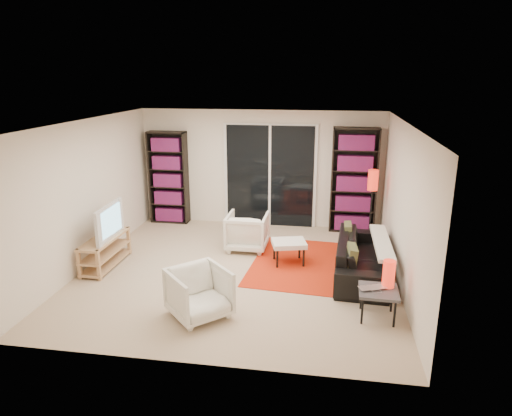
{
  "coord_description": "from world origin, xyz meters",
  "views": [
    {
      "loc": [
        1.36,
        -6.71,
        3.1
      ],
      "look_at": [
        0.25,
        0.3,
        1.0
      ],
      "focal_mm": 32.0,
      "sensor_mm": 36.0,
      "label": 1
    }
  ],
  "objects_px": {
    "sofa": "(363,257)",
    "armchair_back": "(247,231)",
    "armchair_front": "(199,293)",
    "side_table": "(378,293)",
    "tv_stand": "(105,251)",
    "floor_lamp": "(372,188)",
    "bookshelf_left": "(169,178)",
    "ottoman": "(289,244)",
    "bookshelf_right": "(354,181)"
  },
  "relations": [
    {
      "from": "sofa",
      "to": "ottoman",
      "type": "bearing_deg",
      "value": 82.13
    },
    {
      "from": "bookshelf_right",
      "to": "tv_stand",
      "type": "height_order",
      "value": "bookshelf_right"
    },
    {
      "from": "armchair_front",
      "to": "floor_lamp",
      "type": "xyz_separation_m",
      "value": [
        2.43,
        3.19,
        0.74
      ]
    },
    {
      "from": "armchair_front",
      "to": "side_table",
      "type": "xyz_separation_m",
      "value": [
        2.32,
        0.32,
        0.03
      ]
    },
    {
      "from": "sofa",
      "to": "tv_stand",
      "type": "bearing_deg",
      "value": 98.23
    },
    {
      "from": "armchair_back",
      "to": "sofa",
      "type": "bearing_deg",
      "value": 159.12
    },
    {
      "from": "armchair_back",
      "to": "armchair_front",
      "type": "bearing_deg",
      "value": 86.13
    },
    {
      "from": "armchair_front",
      "to": "ottoman",
      "type": "relative_size",
      "value": 1.12
    },
    {
      "from": "tv_stand",
      "to": "ottoman",
      "type": "relative_size",
      "value": 1.83
    },
    {
      "from": "floor_lamp",
      "to": "armchair_back",
      "type": "bearing_deg",
      "value": -162.46
    },
    {
      "from": "bookshelf_right",
      "to": "armchair_front",
      "type": "xyz_separation_m",
      "value": [
        -2.12,
        -3.81,
        -0.72
      ]
    },
    {
      "from": "bookshelf_left",
      "to": "sofa",
      "type": "xyz_separation_m",
      "value": [
        3.94,
        -2.12,
        -0.67
      ]
    },
    {
      "from": "sofa",
      "to": "floor_lamp",
      "type": "distance_m",
      "value": 1.7
    },
    {
      "from": "armchair_back",
      "to": "ottoman",
      "type": "xyz_separation_m",
      "value": [
        0.81,
        -0.55,
        0.01
      ]
    },
    {
      "from": "tv_stand",
      "to": "bookshelf_right",
      "type": "bearing_deg",
      "value": 30.7
    },
    {
      "from": "floor_lamp",
      "to": "ottoman",
      "type": "bearing_deg",
      "value": -138.63
    },
    {
      "from": "bookshelf_right",
      "to": "floor_lamp",
      "type": "xyz_separation_m",
      "value": [
        0.31,
        -0.62,
        0.02
      ]
    },
    {
      "from": "bookshelf_right",
      "to": "side_table",
      "type": "relative_size",
      "value": 4.05
    },
    {
      "from": "side_table",
      "to": "armchair_front",
      "type": "bearing_deg",
      "value": -172.05
    },
    {
      "from": "bookshelf_right",
      "to": "armchair_front",
      "type": "distance_m",
      "value": 4.42
    },
    {
      "from": "bookshelf_left",
      "to": "ottoman",
      "type": "height_order",
      "value": "bookshelf_left"
    },
    {
      "from": "bookshelf_left",
      "to": "floor_lamp",
      "type": "height_order",
      "value": "bookshelf_left"
    },
    {
      "from": "bookshelf_left",
      "to": "armchair_back",
      "type": "xyz_separation_m",
      "value": [
        1.93,
        -1.33,
        -0.64
      ]
    },
    {
      "from": "tv_stand",
      "to": "sofa",
      "type": "distance_m",
      "value": 4.23
    },
    {
      "from": "sofa",
      "to": "armchair_back",
      "type": "relative_size",
      "value": 2.78
    },
    {
      "from": "armchair_back",
      "to": "floor_lamp",
      "type": "distance_m",
      "value": 2.45
    },
    {
      "from": "bookshelf_left",
      "to": "bookshelf_right",
      "type": "relative_size",
      "value": 0.93
    },
    {
      "from": "tv_stand",
      "to": "floor_lamp",
      "type": "bearing_deg",
      "value": 22.42
    },
    {
      "from": "tv_stand",
      "to": "armchair_front",
      "type": "distance_m",
      "value": 2.42
    },
    {
      "from": "sofa",
      "to": "floor_lamp",
      "type": "relative_size",
      "value": 1.47
    },
    {
      "from": "tv_stand",
      "to": "ottoman",
      "type": "distance_m",
      "value": 3.06
    },
    {
      "from": "side_table",
      "to": "floor_lamp",
      "type": "bearing_deg",
      "value": 87.7
    },
    {
      "from": "side_table",
      "to": "armchair_back",
      "type": "bearing_deg",
      "value": 134.38
    },
    {
      "from": "floor_lamp",
      "to": "bookshelf_left",
      "type": "bearing_deg",
      "value": 171.51
    },
    {
      "from": "side_table",
      "to": "floor_lamp",
      "type": "height_order",
      "value": "floor_lamp"
    },
    {
      "from": "bookshelf_right",
      "to": "armchair_back",
      "type": "relative_size",
      "value": 2.84
    },
    {
      "from": "bookshelf_right",
      "to": "side_table",
      "type": "height_order",
      "value": "bookshelf_right"
    },
    {
      "from": "sofa",
      "to": "floor_lamp",
      "type": "bearing_deg",
      "value": -4.42
    },
    {
      "from": "bookshelf_right",
      "to": "ottoman",
      "type": "xyz_separation_m",
      "value": [
        -1.12,
        -1.87,
        -0.71
      ]
    },
    {
      "from": "bookshelf_right",
      "to": "bookshelf_left",
      "type": "bearing_deg",
      "value": 180.0
    },
    {
      "from": "tv_stand",
      "to": "armchair_back",
      "type": "distance_m",
      "value": 2.47
    },
    {
      "from": "bookshelf_left",
      "to": "armchair_front",
      "type": "distance_m",
      "value": 4.23
    },
    {
      "from": "tv_stand",
      "to": "side_table",
      "type": "height_order",
      "value": "tv_stand"
    },
    {
      "from": "tv_stand",
      "to": "floor_lamp",
      "type": "height_order",
      "value": "floor_lamp"
    },
    {
      "from": "armchair_back",
      "to": "side_table",
      "type": "bearing_deg",
      "value": 135.13
    },
    {
      "from": "sofa",
      "to": "side_table",
      "type": "distance_m",
      "value": 1.37
    },
    {
      "from": "tv_stand",
      "to": "sofa",
      "type": "xyz_separation_m",
      "value": [
        4.21,
        0.32,
        0.04
      ]
    },
    {
      "from": "side_table",
      "to": "ottoman",
      "type": "bearing_deg",
      "value": 129.05
    },
    {
      "from": "bookshelf_left",
      "to": "ottoman",
      "type": "xyz_separation_m",
      "value": [
        2.73,
        -1.87,
        -0.63
      ]
    },
    {
      "from": "bookshelf_right",
      "to": "tv_stand",
      "type": "relative_size",
      "value": 1.77
    }
  ]
}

